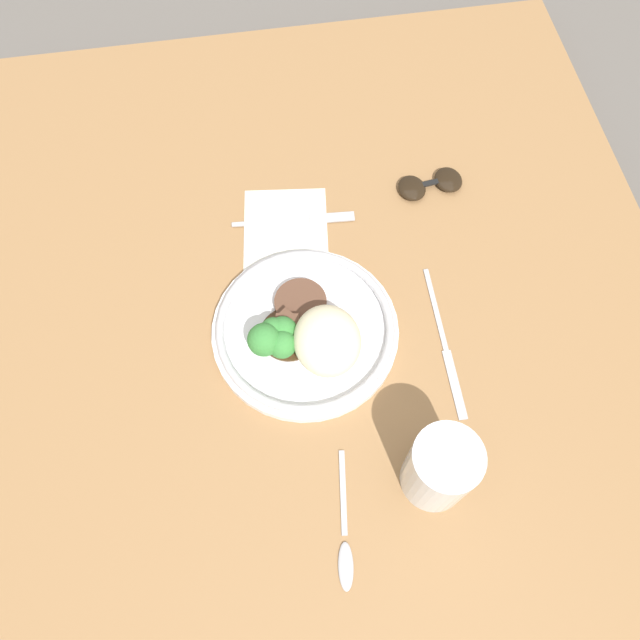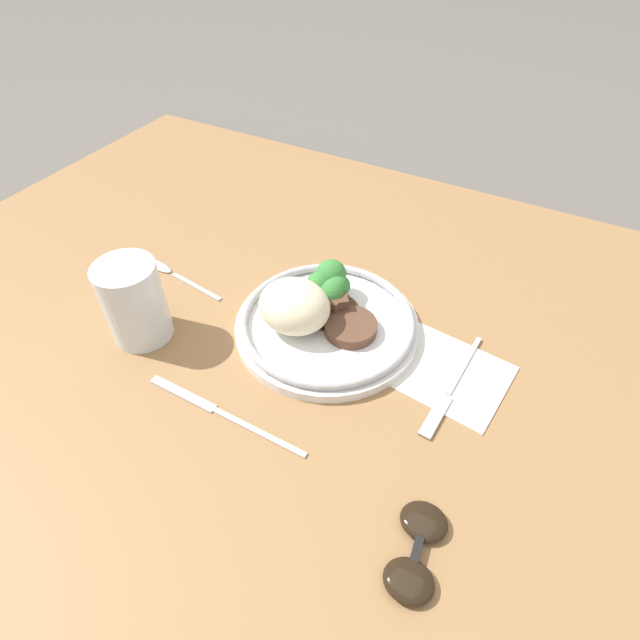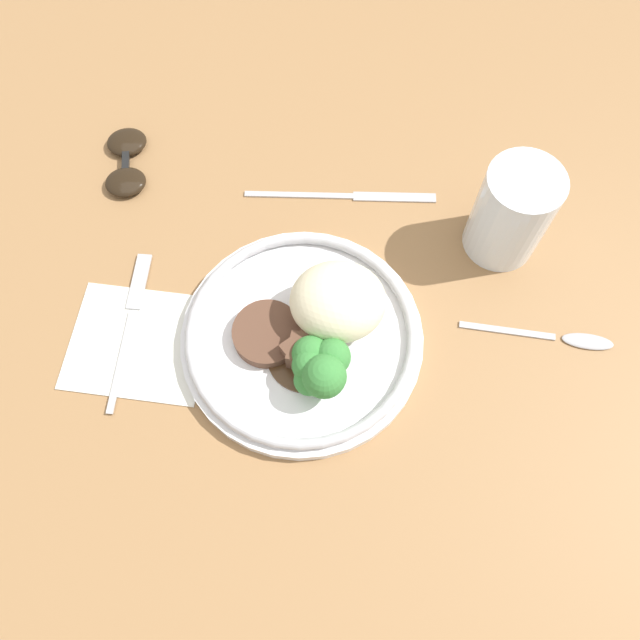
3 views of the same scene
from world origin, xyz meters
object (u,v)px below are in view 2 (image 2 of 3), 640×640
at_px(fork, 448,393).
at_px(knife, 219,412).
at_px(spoon, 168,271).
at_px(sunglasses, 417,550).
at_px(plate, 321,315).
at_px(juice_glass, 135,305).

bearing_deg(fork, knife, -52.13).
distance_m(spoon, sunglasses, 0.55).
height_order(knife, spoon, spoon).
height_order(plate, spoon, plate).
xyz_separation_m(juice_glass, sunglasses, (-0.44, 0.10, -0.05)).
height_order(spoon, sunglasses, sunglasses).
bearing_deg(fork, sunglasses, 13.33).
relative_size(juice_glass, knife, 0.51).
bearing_deg(knife, plate, -101.48).
bearing_deg(sunglasses, spoon, -30.50).
xyz_separation_m(juice_glass, spoon, (0.06, -0.12, -0.05)).
relative_size(plate, fork, 1.37).
xyz_separation_m(fork, knife, (0.23, 0.16, -0.00)).
relative_size(plate, spoon, 1.56).
relative_size(juice_glass, fork, 0.63).
bearing_deg(spoon, sunglasses, 163.93).
distance_m(juice_glass, knife, 0.19).
xyz_separation_m(plate, spoon, (0.27, 0.01, -0.02)).
relative_size(spoon, sunglasses, 1.53).
distance_m(plate, spoon, 0.27).
relative_size(plate, juice_glass, 2.20).
xyz_separation_m(plate, sunglasses, (-0.23, 0.23, -0.02)).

